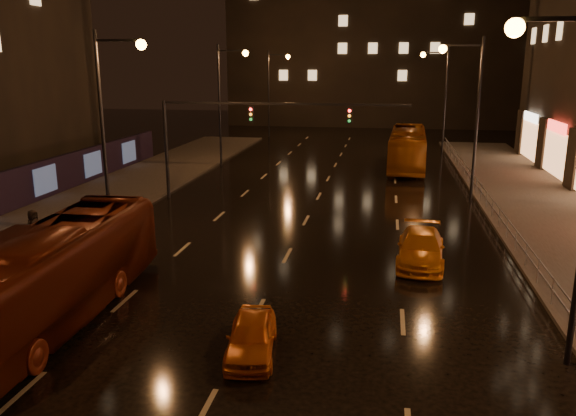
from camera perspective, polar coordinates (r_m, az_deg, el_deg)
The scene contains 11 objects.
ground at distance 35.01m, azimuth 2.76°, elevation 0.48°, with size 140.00×140.00×0.00m, color black.
sidewalk_left at distance 34.74m, azimuth -21.04°, elevation -0.47°, with size 7.00×70.00×0.15m, color #38332D.
sidewalk_right at distance 31.33m, azimuth 26.82°, elevation -2.62°, with size 7.00×70.00×0.15m, color #38332D.
traffic_signal at distance 35.17m, azimuth -5.44°, elevation 8.33°, with size 15.31×0.32×6.20m.
streetlight_right at distance 16.55m, azimuth 26.64°, elevation 6.07°, with size 2.64×0.50×10.00m.
railing_right at distance 33.16m, azimuth 20.09°, elevation 0.41°, with size 0.05×56.00×1.00m.
bus_red at distance 20.19m, azimuth -23.01°, elevation -6.34°, with size 2.77×11.82×3.29m, color #601E0D.
bus_curb at distance 47.86m, azimuth 12.04°, elevation 5.96°, with size 2.79×11.94×3.33m, color #90480E.
taxi_near at distance 17.07m, azimuth -3.74°, elevation -12.86°, with size 1.39×3.45×1.18m, color orange.
taxi_far at distance 25.01m, azimuth 13.33°, elevation -3.96°, with size 1.95×4.79×1.39m, color orange.
pedestrian_c at distance 28.97m, azimuth -24.41°, elevation -1.77°, with size 0.81×0.53×1.66m, color black.
Camera 1 is at (4.17, -13.74, 8.38)m, focal length 35.00 mm.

